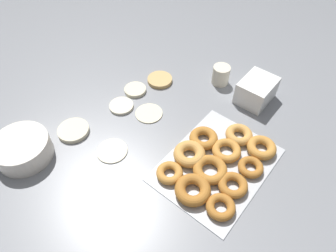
{
  "coord_description": "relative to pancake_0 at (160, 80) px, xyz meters",
  "views": [
    {
      "loc": [
        -0.52,
        -0.51,
        0.81
      ],
      "look_at": [
        0.0,
        -0.08,
        0.04
      ],
      "focal_mm": 32.0,
      "sensor_mm": 36.0,
      "label": 1
    }
  ],
  "objects": [
    {
      "name": "container_stack",
      "position": [
        0.15,
        -0.35,
        0.04
      ],
      "size": [
        0.14,
        0.11,
        0.09
      ],
      "color": "white",
      "rests_on": "ground_plane"
    },
    {
      "name": "pancake_1",
      "position": [
        -0.17,
        -0.09,
        -0.0
      ],
      "size": [
        0.1,
        0.1,
        0.01
      ],
      "primitive_type": "cylinder",
      "color": "beige",
      "rests_on": "ground_plane"
    },
    {
      "name": "pancake_2",
      "position": [
        -0.21,
        0.02,
        -0.0
      ],
      "size": [
        0.09,
        0.09,
        0.01
      ],
      "primitive_type": "cylinder",
      "color": "beige",
      "rests_on": "ground_plane"
    },
    {
      "name": "batter_bowl",
      "position": [
        -0.57,
        0.1,
        0.03
      ],
      "size": [
        0.18,
        0.18,
        0.07
      ],
      "color": "silver",
      "rests_on": "ground_plane"
    },
    {
      "name": "paper_cup",
      "position": [
        0.15,
        -0.2,
        0.03
      ],
      "size": [
        0.07,
        0.07,
        0.08
      ],
      "color": "beige",
      "rests_on": "ground_plane"
    },
    {
      "name": "pancake_3",
      "position": [
        -0.4,
        0.06,
        0.0
      ],
      "size": [
        0.11,
        0.11,
        0.02
      ],
      "primitive_type": "cylinder",
      "color": "beige",
      "rests_on": "ground_plane"
    },
    {
      "name": "pancake_0",
      "position": [
        0.0,
        0.0,
        0.0
      ],
      "size": [
        0.1,
        0.1,
        0.02
      ],
      "primitive_type": "cylinder",
      "color": "tan",
      "rests_on": "ground_plane"
    },
    {
      "name": "ground_plane",
      "position": [
        -0.2,
        -0.12,
        -0.01
      ],
      "size": [
        3.0,
        3.0,
        0.0
      ],
      "primitive_type": "plane",
      "color": "gray"
    },
    {
      "name": "donut_tray",
      "position": [
        -0.21,
        -0.41,
        0.01
      ],
      "size": [
        0.39,
        0.3,
        0.04
      ],
      "color": "silver",
      "rests_on": "ground_plane"
    },
    {
      "name": "pancake_4",
      "position": [
        -0.37,
        -0.11,
        -0.0
      ],
      "size": [
        0.1,
        0.1,
        0.01
      ],
      "primitive_type": "cylinder",
      "color": "beige",
      "rests_on": "ground_plane"
    },
    {
      "name": "pancake_5",
      "position": [
        -0.11,
        0.04,
        -0.0
      ],
      "size": [
        0.09,
        0.09,
        0.01
      ],
      "primitive_type": "cylinder",
      "color": "beige",
      "rests_on": "ground_plane"
    }
  ]
}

